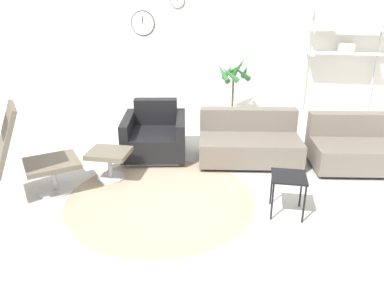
# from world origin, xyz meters

# --- Properties ---
(ground_plane) EXTENTS (12.00, 12.00, 0.00)m
(ground_plane) POSITION_xyz_m (0.00, 0.00, 0.00)
(ground_plane) COLOR silver
(wall_back) EXTENTS (12.00, 0.09, 2.80)m
(wall_back) POSITION_xyz_m (-0.00, 3.27, 1.40)
(wall_back) COLOR silver
(wall_back) RESTS_ON ground_plane
(round_rug) EXTENTS (2.19, 2.19, 0.01)m
(round_rug) POSITION_xyz_m (0.03, -0.34, 0.00)
(round_rug) COLOR tan
(round_rug) RESTS_ON ground_plane
(lounge_chair) EXTENTS (1.07, 0.99, 1.20)m
(lounge_chair) POSITION_xyz_m (-1.52, -0.54, 0.67)
(lounge_chair) COLOR #BCBCC1
(lounge_chair) RESTS_ON ground_plane
(ottoman) EXTENTS (0.51, 0.43, 0.38)m
(ottoman) POSITION_xyz_m (-0.73, 0.07, 0.29)
(ottoman) COLOR #BCBCC1
(ottoman) RESTS_ON ground_plane
(armchair_red) EXTENTS (1.02, 1.03, 0.77)m
(armchair_red) POSITION_xyz_m (-0.36, 0.91, 0.28)
(armchair_red) COLOR silver
(armchair_red) RESTS_ON ground_plane
(couch_low) EXTENTS (1.49, 0.98, 0.69)m
(couch_low) POSITION_xyz_m (0.99, 0.96, 0.25)
(couch_low) COLOR black
(couch_low) RESTS_ON ground_plane
(couch_second) EXTENTS (1.21, 0.95, 0.69)m
(couch_second) POSITION_xyz_m (2.39, 0.98, 0.25)
(couch_second) COLOR black
(couch_second) RESTS_ON ground_plane
(side_table) EXTENTS (0.36, 0.36, 0.45)m
(side_table) POSITION_xyz_m (1.44, -0.39, 0.39)
(side_table) COLOR black
(side_table) RESTS_ON ground_plane
(potted_plant) EXTENTS (0.67, 0.60, 1.20)m
(potted_plant) POSITION_xyz_m (0.65, 2.63, 0.67)
(potted_plant) COLOR brown
(potted_plant) RESTS_ON ground_plane
(shelf_unit) EXTENTS (1.25, 0.28, 2.09)m
(shelf_unit) POSITION_xyz_m (2.44, 3.04, 1.46)
(shelf_unit) COLOR #BCBCC1
(shelf_unit) RESTS_ON ground_plane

